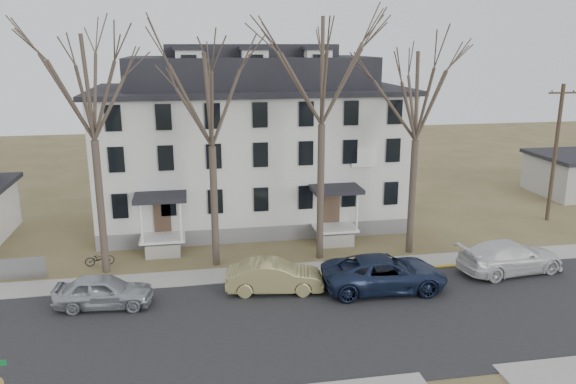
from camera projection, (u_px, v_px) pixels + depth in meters
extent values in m
plane|color=brown|center=(350.00, 345.00, 23.28)|extent=(120.00, 120.00, 0.00)
cube|color=#27272A|center=(337.00, 322.00, 25.18)|extent=(120.00, 10.00, 0.04)
cube|color=#A09F97|center=(309.00, 270.00, 30.89)|extent=(120.00, 2.00, 0.08)
cube|color=gold|center=(401.00, 271.00, 30.87)|extent=(14.00, 0.25, 0.06)
cube|color=slate|center=(252.00, 212.00, 39.94)|extent=(20.00, 10.00, 1.00)
cube|color=silver|center=(251.00, 149.00, 38.78)|extent=(20.00, 10.00, 8.00)
cube|color=black|center=(250.00, 89.00, 37.72)|extent=(20.80, 10.80, 0.30)
cube|color=black|center=(250.00, 72.00, 37.43)|extent=(16.00, 7.00, 2.00)
cube|color=black|center=(250.00, 50.00, 37.07)|extent=(11.00, 4.50, 0.80)
cube|color=white|center=(163.00, 238.00, 33.13)|extent=(2.60, 2.00, 0.16)
cube|color=white|center=(335.00, 228.00, 34.90)|extent=(2.60, 2.00, 0.16)
cube|color=white|center=(364.00, 158.00, 34.99)|extent=(1.60, 0.08, 1.20)
cylinder|color=#473B31|center=(101.00, 208.00, 29.82)|extent=(0.40, 0.40, 7.28)
cylinder|color=#473B31|center=(214.00, 207.00, 30.89)|extent=(0.40, 0.40, 6.76)
cylinder|color=#473B31|center=(321.00, 193.00, 31.77)|extent=(0.40, 0.40, 7.80)
cylinder|color=#473B31|center=(412.00, 197.00, 32.82)|extent=(0.40, 0.40, 6.76)
cylinder|color=#3D3023|center=(555.00, 154.00, 38.48)|extent=(0.28, 0.28, 9.50)
cube|color=#3D3023|center=(563.00, 93.00, 37.41)|extent=(2.00, 0.12, 0.12)
imported|color=#A2A9AF|center=(104.00, 292.00, 26.42)|extent=(4.72, 2.25, 1.56)
imported|color=#948C55|center=(274.00, 277.00, 28.05)|extent=(5.02, 2.30, 1.60)
imported|color=#192440|center=(384.00, 274.00, 28.26)|extent=(6.37, 3.12, 1.74)
imported|color=silver|center=(510.00, 257.00, 30.45)|extent=(6.16, 3.13, 1.71)
imported|color=black|center=(100.00, 259.00, 31.41)|extent=(1.65, 0.76, 0.83)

